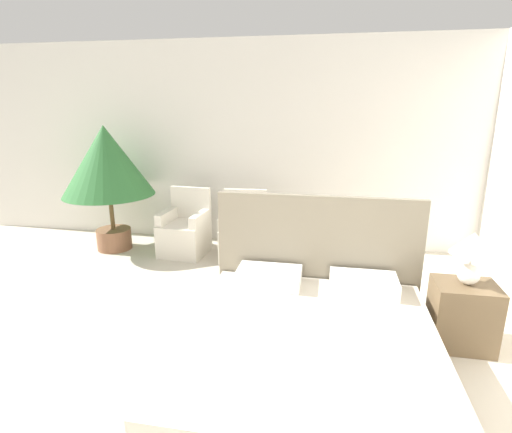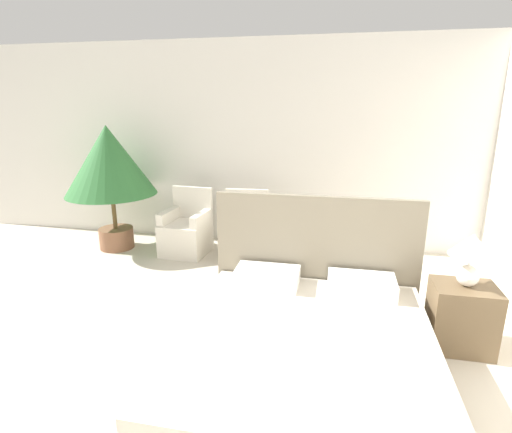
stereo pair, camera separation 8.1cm
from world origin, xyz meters
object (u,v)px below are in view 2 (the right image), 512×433
(potted_palm, at_px, (109,164))
(nightstand, at_px, (461,317))
(armchair_near_window_right, at_px, (245,237))
(table_lamp, at_px, (472,251))
(bed, at_px, (306,348))
(armchair_near_window_left, at_px, (186,233))

(potted_palm, bearing_deg, nightstand, -21.63)
(armchair_near_window_right, height_order, nightstand, armchair_near_window_right)
(potted_palm, distance_m, table_lamp, 4.52)
(bed, distance_m, armchair_near_window_right, 2.55)
(armchair_near_window_left, bearing_deg, bed, -47.09)
(armchair_near_window_left, distance_m, armchair_near_window_right, 0.84)
(bed, height_order, potted_palm, potted_palm)
(armchair_near_window_left, xyz_separation_m, table_lamp, (3.12, -1.66, 0.59))
(nightstand, bearing_deg, armchair_near_window_right, 143.80)
(bed, bearing_deg, armchair_near_window_right, 113.65)
(bed, height_order, armchair_near_window_left, bed)
(armchair_near_window_right, xyz_separation_m, potted_palm, (-1.91, -0.01, 0.94))
(armchair_near_window_left, distance_m, table_lamp, 3.58)
(bed, xyz_separation_m, armchair_near_window_left, (-1.86, 2.33, 0.04))
(table_lamp, bearing_deg, armchair_near_window_left, 152.00)
(nightstand, relative_size, table_lamp, 1.27)
(armchair_near_window_left, relative_size, table_lamp, 1.99)
(bed, xyz_separation_m, nightstand, (1.26, 0.66, 0.03))
(bed, relative_size, armchair_near_window_right, 2.31)
(nightstand, distance_m, table_lamp, 0.59)
(armchair_near_window_left, height_order, nightstand, armchair_near_window_left)
(bed, relative_size, nightstand, 3.62)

